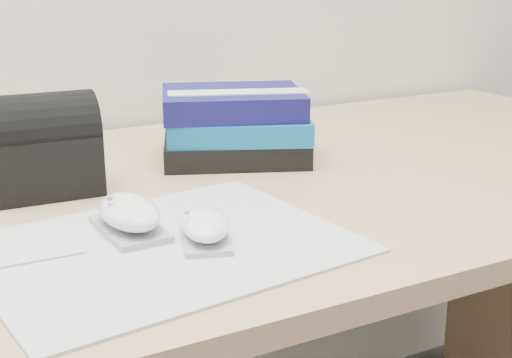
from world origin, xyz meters
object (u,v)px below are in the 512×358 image
mouse_rear (129,215)px  mouse_front (205,226)px  pouch (43,145)px  book_stack (235,125)px  desk (251,298)px

mouse_rear → mouse_front: mouse_rear is taller
mouse_rear → pouch: size_ratio=0.79×
book_stack → pouch: 0.32m
mouse_front → pouch: 0.30m
book_stack → pouch: bearing=-172.9°
mouse_rear → mouse_front: size_ratio=1.08×
desk → mouse_front: bearing=-126.8°
desk → pouch: (-0.32, 0.01, 0.30)m
mouse_rear → pouch: pouch is taller
book_stack → mouse_rear: bearing=-137.1°
mouse_front → pouch: (-0.12, 0.27, 0.05)m
desk → mouse_front: 0.42m
mouse_front → book_stack: (0.20, 0.31, 0.03)m
desk → pouch: size_ratio=10.65×
desk → mouse_front: (-0.20, -0.27, 0.26)m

